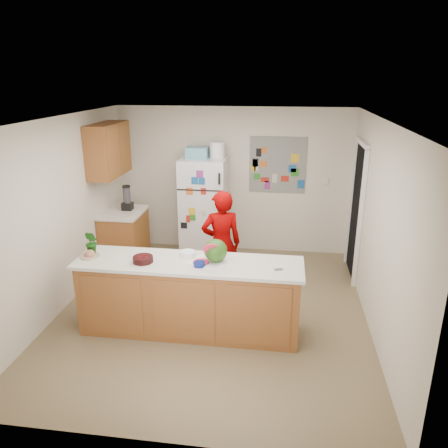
# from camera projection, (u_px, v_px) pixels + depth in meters

# --- Properties ---
(floor) EXTENTS (4.00, 4.50, 0.02)m
(floor) POSITION_uv_depth(u_px,v_px,m) (213.00, 311.00, 5.85)
(floor) COLOR brown
(floor) RESTS_ON ground
(wall_back) EXTENTS (4.00, 0.02, 2.50)m
(wall_back) POSITION_uv_depth(u_px,v_px,m) (233.00, 181.00, 7.56)
(wall_back) COLOR beige
(wall_back) RESTS_ON ground
(wall_left) EXTENTS (0.02, 4.50, 2.50)m
(wall_left) POSITION_uv_depth(u_px,v_px,m) (60.00, 215.00, 5.70)
(wall_left) COLOR beige
(wall_left) RESTS_ON ground
(wall_right) EXTENTS (0.02, 4.50, 2.50)m
(wall_right) POSITION_uv_depth(u_px,v_px,m) (379.00, 230.00, 5.18)
(wall_right) COLOR beige
(wall_right) RESTS_ON ground
(ceiling) EXTENTS (4.00, 4.50, 0.02)m
(ceiling) POSITION_uv_depth(u_px,v_px,m) (211.00, 119.00, 5.03)
(ceiling) COLOR white
(ceiling) RESTS_ON wall_back
(doorway) EXTENTS (0.03, 0.85, 2.04)m
(doorway) POSITION_uv_depth(u_px,v_px,m) (357.00, 212.00, 6.61)
(doorway) COLOR black
(doorway) RESTS_ON ground
(peninsula_base) EXTENTS (2.60, 0.62, 0.88)m
(peninsula_base) POSITION_uv_depth(u_px,v_px,m) (189.00, 298.00, 5.26)
(peninsula_base) COLOR brown
(peninsula_base) RESTS_ON floor
(peninsula_top) EXTENTS (2.68, 0.70, 0.04)m
(peninsula_top) POSITION_uv_depth(u_px,v_px,m) (188.00, 263.00, 5.11)
(peninsula_top) COLOR silver
(peninsula_top) RESTS_ON peninsula_base
(side_counter_base) EXTENTS (0.60, 0.80, 0.86)m
(side_counter_base) POSITION_uv_depth(u_px,v_px,m) (125.00, 239.00, 7.19)
(side_counter_base) COLOR brown
(side_counter_base) RESTS_ON floor
(side_counter_top) EXTENTS (0.64, 0.84, 0.04)m
(side_counter_top) POSITION_uv_depth(u_px,v_px,m) (123.00, 213.00, 7.04)
(side_counter_top) COLOR silver
(side_counter_top) RESTS_ON side_counter_base
(upper_cabinets) EXTENTS (0.35, 1.00, 0.80)m
(upper_cabinets) POSITION_uv_depth(u_px,v_px,m) (108.00, 150.00, 6.68)
(upper_cabinets) COLOR brown
(upper_cabinets) RESTS_ON wall_left
(refrigerator) EXTENTS (0.75, 0.70, 1.70)m
(refrigerator) POSITION_uv_depth(u_px,v_px,m) (204.00, 208.00, 7.39)
(refrigerator) COLOR silver
(refrigerator) RESTS_ON floor
(fridge_top_bin) EXTENTS (0.35, 0.28, 0.18)m
(fridge_top_bin) POSITION_uv_depth(u_px,v_px,m) (197.00, 153.00, 7.10)
(fridge_top_bin) COLOR #5999B2
(fridge_top_bin) RESTS_ON refrigerator
(photo_collage) EXTENTS (0.95, 0.01, 0.95)m
(photo_collage) POSITION_uv_depth(u_px,v_px,m) (278.00, 165.00, 7.34)
(photo_collage) COLOR slate
(photo_collage) RESTS_ON wall_back
(person) EXTENTS (0.65, 0.52, 1.53)m
(person) POSITION_uv_depth(u_px,v_px,m) (221.00, 244.00, 6.04)
(person) COLOR #750000
(person) RESTS_ON floor
(blender_appliance) EXTENTS (0.12, 0.12, 0.38)m
(blender_appliance) POSITION_uv_depth(u_px,v_px,m) (127.00, 198.00, 7.07)
(blender_appliance) COLOR black
(blender_appliance) RESTS_ON side_counter_top
(cutting_board) EXTENTS (0.48, 0.41, 0.01)m
(cutting_board) POSITION_uv_depth(u_px,v_px,m) (210.00, 262.00, 5.07)
(cutting_board) COLOR silver
(cutting_board) RESTS_ON peninsula_top
(watermelon) EXTENTS (0.27, 0.27, 0.27)m
(watermelon) POSITION_uv_depth(u_px,v_px,m) (216.00, 251.00, 5.04)
(watermelon) COLOR #225218
(watermelon) RESTS_ON cutting_board
(watermelon_slice) EXTENTS (0.18, 0.18, 0.02)m
(watermelon_slice) POSITION_uv_depth(u_px,v_px,m) (201.00, 262.00, 5.04)
(watermelon_slice) COLOR #DE3763
(watermelon_slice) RESTS_ON cutting_board
(cherry_bowl) EXTENTS (0.28, 0.28, 0.07)m
(cherry_bowl) POSITION_uv_depth(u_px,v_px,m) (143.00, 259.00, 5.08)
(cherry_bowl) COLOR black
(cherry_bowl) RESTS_ON peninsula_top
(white_bowl) EXTENTS (0.23, 0.23, 0.06)m
(white_bowl) POSITION_uv_depth(u_px,v_px,m) (188.00, 254.00, 5.25)
(white_bowl) COLOR white
(white_bowl) RESTS_ON peninsula_top
(cobalt_bowl) EXTENTS (0.15, 0.15, 0.05)m
(cobalt_bowl) POSITION_uv_depth(u_px,v_px,m) (199.00, 264.00, 4.97)
(cobalt_bowl) COLOR navy
(cobalt_bowl) RESTS_ON peninsula_top
(plate) EXTENTS (0.24, 0.24, 0.02)m
(plate) POSITION_uv_depth(u_px,v_px,m) (90.00, 256.00, 5.23)
(plate) COLOR beige
(plate) RESTS_ON peninsula_top
(paper_towel) EXTENTS (0.21, 0.20, 0.02)m
(paper_towel) POSITION_uv_depth(u_px,v_px,m) (225.00, 263.00, 5.04)
(paper_towel) COLOR silver
(paper_towel) RESTS_ON peninsula_top
(keys) EXTENTS (0.10, 0.07, 0.01)m
(keys) POSITION_uv_depth(u_px,v_px,m) (278.00, 269.00, 4.88)
(keys) COLOR gray
(keys) RESTS_ON peninsula_top
(potted_plant) EXTENTS (0.21, 0.21, 0.30)m
(potted_plant) POSITION_uv_depth(u_px,v_px,m) (92.00, 243.00, 5.26)
(potted_plant) COLOR #1B4312
(potted_plant) RESTS_ON peninsula_top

